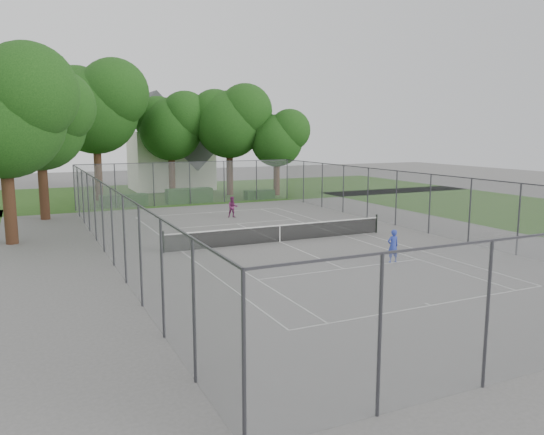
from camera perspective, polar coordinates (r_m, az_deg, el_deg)
name	(u,v)px	position (r m, az deg, el deg)	size (l,w,h in m)	color
ground	(280,242)	(28.87, 0.84, -2.64)	(120.00, 120.00, 0.00)	#5F5D5B
grass_far	(164,193)	(53.20, -11.52, 2.59)	(60.00, 20.00, 0.00)	#254A15
court_markings	(280,242)	(28.87, 0.84, -2.63)	(11.03, 23.83, 0.01)	silver
tennis_net	(280,233)	(28.77, 0.85, -1.64)	(12.87, 0.10, 1.10)	black
perimeter_fence	(280,209)	(28.55, 0.85, 0.92)	(18.08, 34.08, 3.52)	#38383D
tree_far_left	(96,104)	(48.50, -18.39, 11.55)	(8.42, 7.69, 12.11)	#381F14
tree_far_midleft	(172,124)	(51.44, -10.75, 9.86)	(6.78, 6.19, 9.74)	#381F14
tree_far_midright	(230,119)	(50.60, -4.50, 10.52)	(7.24, 6.61, 10.41)	#381F14
tree_far_right	(278,136)	(50.19, 0.61, 8.72)	(5.62, 5.13, 8.07)	#381F14
tree_side_back	(40,117)	(39.07, -23.67, 9.83)	(6.96, 6.36, 10.01)	#381F14
tree_side_front	(4,107)	(31.02, -26.90, 10.53)	(7.26, 6.63, 10.43)	#381F14
hedge_left	(124,200)	(44.53, -15.66, 1.79)	(3.73, 1.12, 0.93)	#1A4416
hedge_mid	(189,196)	(45.42, -8.90, 2.34)	(3.88, 1.11, 1.22)	#1A4416
hedge_right	(259,194)	(47.53, -1.37, 2.49)	(2.67, 0.98, 0.80)	#1A4416
house	(171,151)	(56.71, -10.86, 7.05)	(7.97, 6.18, 9.93)	white
girl_player	(393,246)	(24.82, 12.88, -3.00)	(0.56, 0.37, 1.53)	#2E40AD
woman_player	(233,207)	(37.15, -4.25, 1.13)	(0.71, 0.56, 1.47)	#76275A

